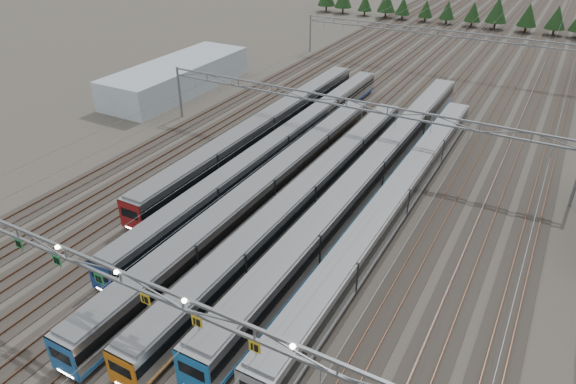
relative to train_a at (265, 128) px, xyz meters
The scene contains 13 objects.
ground 39.73m from the train_a, 73.52° to the right, with size 400.00×400.00×0.00m, color #47423A.
track_bed 62.98m from the train_a, 79.71° to the left, with size 54.00×260.00×5.42m.
train_a is the anchor object (origin of this frame).
train_b 5.83m from the train_a, 39.39° to the right, with size 2.66×62.34×3.46m.
train_c 17.59m from the train_a, 59.22° to the right, with size 2.86×55.18×3.73m.
train_d 19.49m from the train_a, 46.16° to the right, with size 2.79×54.87×3.63m.
train_e 18.84m from the train_a, 17.17° to the right, with size 3.04×67.58×3.97m.
train_f 24.65m from the train_a, 24.09° to the right, with size 2.91×57.09×3.80m.
gantry_near 40.07m from the train_a, 73.64° to the right, with size 56.36×0.61×8.08m.
gantry_mid 12.16m from the train_a, ahead, with size 56.36×0.36×8.00m.
gantry_far 48.47m from the train_a, 76.53° to the left, with size 56.36×0.36×8.00m.
west_shed 27.88m from the train_a, 155.32° to the left, with size 10.00×30.00×4.99m, color #A8BCC9.
treeline 90.22m from the train_a, 85.42° to the left, with size 87.50×5.60×7.02m.
Camera 1 is at (24.10, -18.99, 30.67)m, focal length 32.00 mm.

